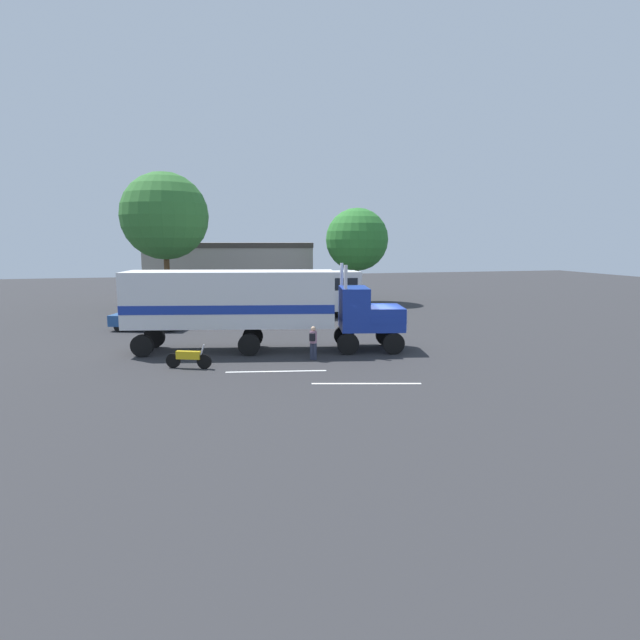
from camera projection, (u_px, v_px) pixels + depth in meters
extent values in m
plane|color=#2D2D30|center=(368.00, 349.00, 26.92)|extent=(120.00, 120.00, 0.00)
cube|color=silver|center=(276.00, 371.00, 22.27)|extent=(4.36, 0.92, 0.01)
cube|color=silver|center=(366.00, 384.00, 20.36)|extent=(4.31, 1.19, 0.01)
cube|color=#193399|center=(384.00, 318.00, 26.52)|extent=(2.25, 2.80, 1.20)
cube|color=#193399|center=(354.00, 308.00, 26.37)|extent=(1.86, 2.72, 2.20)
cube|color=silver|center=(402.00, 318.00, 26.56)|extent=(0.48, 2.08, 1.08)
cube|color=#193399|center=(384.00, 317.00, 26.51)|extent=(2.26, 2.84, 0.36)
cylinder|color=silver|center=(342.00, 295.00, 27.33)|extent=(0.18, 0.18, 3.40)
cylinder|color=silver|center=(345.00, 299.00, 25.16)|extent=(0.18, 0.18, 3.40)
cube|color=silver|center=(230.00, 298.00, 25.99)|extent=(10.80, 4.57, 2.80)
cube|color=#193399|center=(231.00, 307.00, 26.05)|extent=(10.81, 4.61, 0.44)
cylinder|color=silver|center=(359.00, 328.00, 27.86)|extent=(1.40, 0.88, 0.64)
cylinder|color=black|center=(386.00, 335.00, 27.80)|extent=(1.14, 0.51, 1.10)
cylinder|color=black|center=(394.00, 343.00, 25.63)|extent=(1.14, 0.51, 1.10)
cylinder|color=black|center=(344.00, 336.00, 27.69)|extent=(1.14, 0.51, 1.10)
cylinder|color=black|center=(348.00, 344.00, 25.52)|extent=(1.14, 0.51, 1.10)
cylinder|color=black|center=(253.00, 337.00, 27.46)|extent=(1.14, 0.51, 1.10)
cylinder|color=black|center=(249.00, 345.00, 25.29)|extent=(1.14, 0.51, 1.10)
cylinder|color=black|center=(154.00, 337.00, 27.21)|extent=(1.14, 0.51, 1.10)
cylinder|color=black|center=(142.00, 346.00, 25.04)|extent=(1.14, 0.51, 1.10)
cylinder|color=#2D3347|center=(312.00, 351.00, 24.46)|extent=(0.18, 0.18, 0.82)
cylinder|color=#2D3347|center=(315.00, 351.00, 24.43)|extent=(0.18, 0.18, 0.82)
cylinder|color=#A5728C|center=(313.00, 337.00, 24.34)|extent=(0.34, 0.34, 0.58)
sphere|color=tan|center=(313.00, 329.00, 24.27)|extent=(0.23, 0.23, 0.23)
cube|color=black|center=(312.00, 337.00, 24.14)|extent=(0.30, 0.26, 0.36)
cube|color=silver|center=(286.00, 291.00, 37.68)|extent=(11.13, 3.19, 2.90)
cube|color=black|center=(286.00, 284.00, 37.59)|extent=(10.47, 3.19, 0.90)
cylinder|color=black|center=(336.00, 308.00, 39.73)|extent=(1.01, 0.34, 1.00)
cylinder|color=black|center=(343.00, 311.00, 37.55)|extent=(1.01, 0.34, 1.00)
cylinder|color=black|center=(235.00, 310.00, 38.33)|extent=(1.01, 0.34, 1.00)
cylinder|color=black|center=(236.00, 314.00, 36.15)|extent=(1.01, 0.34, 1.00)
cube|color=#234C8C|center=(147.00, 320.00, 32.56)|extent=(4.75, 3.13, 0.70)
cube|color=#1E232D|center=(150.00, 310.00, 32.44)|extent=(2.52, 2.25, 0.55)
cylinder|color=black|center=(119.00, 327.00, 31.97)|extent=(0.68, 0.42, 0.64)
cylinder|color=black|center=(130.00, 323.00, 33.51)|extent=(0.68, 0.42, 0.64)
cylinder|color=black|center=(165.00, 327.00, 31.71)|extent=(0.68, 0.42, 0.64)
cylinder|color=black|center=(175.00, 323.00, 33.25)|extent=(0.68, 0.42, 0.64)
cylinder|color=black|center=(204.00, 362.00, 22.69)|extent=(0.65, 0.33, 0.66)
cylinder|color=black|center=(173.00, 361.00, 22.87)|extent=(0.65, 0.33, 0.66)
cube|color=gold|center=(188.00, 355.00, 22.73)|extent=(1.11, 0.62, 0.36)
cylinder|color=silver|center=(202.00, 352.00, 22.63)|extent=(0.29, 0.17, 0.69)
cylinder|color=brown|center=(167.00, 280.00, 40.63)|extent=(0.44, 0.44, 5.20)
sphere|color=#316E2E|center=(165.00, 216.00, 39.86)|extent=(6.81, 6.81, 6.81)
cylinder|color=brown|center=(357.00, 282.00, 46.86)|extent=(0.44, 0.44, 3.79)
sphere|color=#2D752D|center=(357.00, 240.00, 46.26)|extent=(5.68, 5.68, 5.68)
cube|color=#9E938C|center=(232.00, 270.00, 51.10)|extent=(16.96, 8.99, 5.48)
cube|color=#3F3833|center=(231.00, 245.00, 50.72)|extent=(17.08, 9.11, 0.50)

